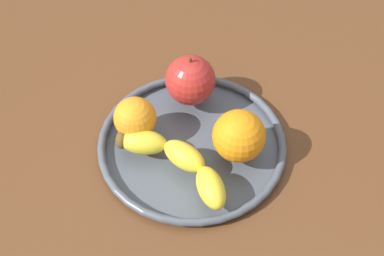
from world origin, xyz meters
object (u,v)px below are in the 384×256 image
fruit_bowl (192,144)px  apple (190,80)px  banana (176,161)px  orange_back_left (239,136)px  orange_front_right (135,118)px

fruit_bowl → apple: size_ratio=3.28×
banana → orange_back_left: (-6.57, -6.91, 2.06)cm
fruit_bowl → orange_front_right: bearing=17.3°
fruit_bowl → orange_back_left: bearing=-169.4°
fruit_bowl → apple: bearing=-59.6°
banana → apple: bearing=-59.0°
banana → orange_back_left: size_ratio=2.64×
apple → orange_front_right: size_ratio=1.36×
banana → orange_front_right: (8.80, -2.99, 1.40)cm
fruit_bowl → apple: (4.51, -7.70, 4.91)cm
banana → apple: apple is taller
banana → apple: 14.35cm
fruit_bowl → apple: apple is taller
banana → apple: (4.97, -13.29, 2.17)cm
fruit_bowl → orange_front_right: 9.67cm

